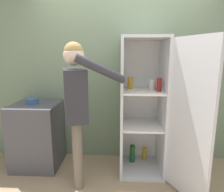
{
  "coord_description": "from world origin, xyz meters",
  "views": [
    {
      "loc": [
        -0.0,
        -2.03,
        1.6
      ],
      "look_at": [
        -0.13,
        0.6,
        1.06
      ],
      "focal_mm": 32.0,
      "sensor_mm": 36.0,
      "label": 1
    }
  ],
  "objects": [
    {
      "name": "wall_back",
      "position": [
        0.0,
        0.98,
        1.27
      ],
      "size": [
        7.0,
        0.06,
        2.55
      ],
      "color": "gray",
      "rests_on": "ground_plane"
    },
    {
      "name": "refrigerator",
      "position": [
        0.38,
        0.53,
        0.91
      ],
      "size": [
        0.9,
        1.16,
        1.83
      ],
      "color": "silver",
      "rests_on": "ground_plane"
    },
    {
      "name": "person",
      "position": [
        -0.53,
        0.22,
        1.11
      ],
      "size": [
        0.78,
        0.57,
        1.75
      ],
      "color": "#726656",
      "rests_on": "ground_plane"
    },
    {
      "name": "counter",
      "position": [
        -1.22,
        0.63,
        0.46
      ],
      "size": [
        0.64,
        0.6,
        0.93
      ],
      "color": "#4C4C51",
      "rests_on": "ground_plane"
    },
    {
      "name": "bowl",
      "position": [
        -1.25,
        0.64,
        0.97
      ],
      "size": [
        0.16,
        0.16,
        0.08
      ],
      "color": "#335B8E",
      "rests_on": "counter"
    }
  ]
}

